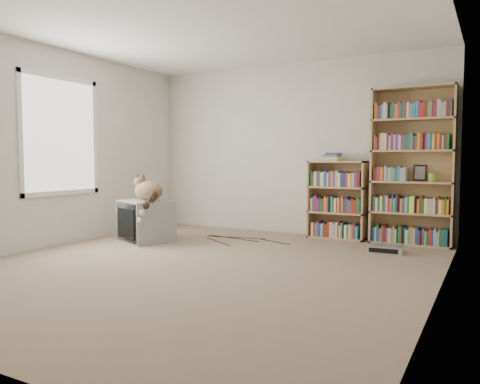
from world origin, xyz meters
The scene contains 16 objects.
floor centered at (0.00, 0.00, 0.00)m, with size 4.50×5.00×0.01m, color gray.
wall_back centered at (0.00, 2.50, 1.25)m, with size 4.50×0.02×2.50m, color beige.
wall_left centered at (-2.25, 0.00, 1.25)m, with size 0.02×5.00×2.50m, color beige.
wall_right centered at (2.25, 0.00, 1.25)m, with size 0.02×5.00×2.50m, color beige.
ceiling centered at (0.00, 0.00, 2.50)m, with size 4.50×5.00×0.02m, color white.
window centered at (-2.24, 0.20, 1.40)m, with size 0.02×1.22×1.52m, color white.
crt_tv centered at (-1.46, 0.92, 0.27)m, with size 0.80×0.77×0.55m.
cat centered at (-1.42, 0.90, 0.64)m, with size 0.65×0.68×0.57m.
bookcase_tall centered at (1.70, 2.36, 0.95)m, with size 1.01×0.30×2.01m.
bookcase_short centered at (0.72, 2.36, 0.50)m, with size 0.78×0.30×1.08m.
book_stack centered at (0.67, 2.31, 1.13)m, with size 0.20×0.26×0.11m, color #AC2516.
green_mug centered at (1.94, 2.34, 0.87)m, with size 0.09×0.09×0.10m, color #7FAF32.
framed_print centered at (1.78, 2.44, 0.92)m, with size 0.16×0.01×0.21m, color black.
dvd_player centered at (1.53, 1.66, 0.04)m, with size 0.38×0.27×0.09m, color #ACACB1.
wall_outlet centered at (-2.24, 1.26, 0.32)m, with size 0.01×0.08×0.13m, color silver.
floor_cables centered at (-0.17, 1.47, 0.00)m, with size 1.20×0.70×0.01m, color black, non-canonical shape.
Camera 1 is at (2.62, -3.95, 1.10)m, focal length 35.00 mm.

